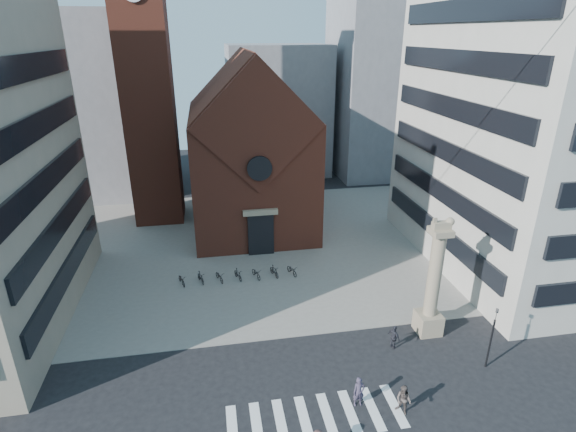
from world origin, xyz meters
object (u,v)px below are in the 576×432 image
object	(u,v)px
pedestrian_1	(404,400)
scooter_0	(182,280)
lion_column	(433,289)
pedestrian_0	(359,392)
pedestrian_2	(394,337)
traffic_light	(492,337)

from	to	relation	value
pedestrian_1	scooter_0	distance (m)	20.37
lion_column	pedestrian_0	xyz separation A→B (m)	(-6.91, -5.57, -2.54)
pedestrian_0	pedestrian_2	size ratio (longest dim) A/B	1.07
pedestrian_1	scooter_0	xyz separation A→B (m)	(-12.51, 16.07, -0.43)
scooter_0	pedestrian_2	bearing A→B (deg)	-56.35
pedestrian_2	scooter_0	size ratio (longest dim) A/B	1.06
pedestrian_0	pedestrian_1	xyz separation A→B (m)	(2.22, -0.99, -0.02)
lion_column	traffic_light	world-z (taller)	lion_column
lion_column	pedestrian_0	size ratio (longest dim) A/B	4.74
lion_column	scooter_0	distance (m)	19.87
lion_column	pedestrian_2	bearing A→B (deg)	-157.76
traffic_light	scooter_0	distance (m)	23.53
traffic_light	pedestrian_2	bearing A→B (deg)	151.27
pedestrian_1	pedestrian_2	distance (m)	5.57
scooter_0	pedestrian_0	bearing A→B (deg)	-74.82
lion_column	scooter_0	xyz separation A→B (m)	(-17.20, 9.51, -2.99)
scooter_0	traffic_light	bearing A→B (deg)	-54.28
pedestrian_0	scooter_0	xyz separation A→B (m)	(-10.29, 15.08, -0.44)
pedestrian_1	pedestrian_2	xyz separation A→B (m)	(1.65, 5.32, -0.05)
pedestrian_1	pedestrian_0	bearing A→B (deg)	-152.81
traffic_light	pedestrian_2	size ratio (longest dim) A/B	2.52
traffic_light	pedestrian_1	distance (m)	7.29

